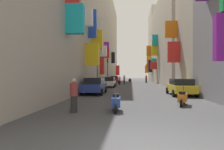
% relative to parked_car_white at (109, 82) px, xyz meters
% --- Properties ---
extents(ground_plane, '(140.00, 140.00, 0.00)m').
position_rel_parked_car_white_xyz_m(ground_plane, '(3.60, 5.95, -0.77)').
color(ground_plane, '#424244').
extents(building_left_mid_a, '(7.32, 5.34, 14.75)m').
position_rel_parked_car_white_xyz_m(building_left_mid_a, '(-4.36, -3.84, 6.59)').
color(building_left_mid_a, '#B2A899').
rests_on(building_left_mid_a, ground).
extents(building_left_mid_b, '(7.11, 37.12, 20.72)m').
position_rel_parked_car_white_xyz_m(building_left_mid_b, '(-4.39, 17.39, 9.58)').
color(building_left_mid_b, '#BCB29E').
rests_on(building_left_mid_b, ground).
extents(building_right_mid_a, '(7.36, 7.07, 18.60)m').
position_rel_parked_car_white_xyz_m(building_right_mid_a, '(11.59, -7.27, 8.52)').
color(building_right_mid_a, '#B2A899').
rests_on(building_right_mid_a, ground).
extents(building_right_mid_c, '(7.33, 26.29, 16.95)m').
position_rel_parked_car_white_xyz_m(building_right_mid_c, '(11.59, 11.61, 7.70)').
color(building_right_mid_c, '#B2A899').
rests_on(building_right_mid_c, ground).
extents(building_right_far, '(7.20, 11.21, 20.21)m').
position_rel_parked_car_white_xyz_m(building_right_far, '(11.59, 30.35, 9.32)').
color(building_right_far, '#BCB29E').
rests_on(building_right_far, ground).
extents(parked_car_white, '(1.98, 4.36, 1.47)m').
position_rel_parked_car_white_xyz_m(parked_car_white, '(0.00, 0.00, 0.00)').
color(parked_car_white, white).
rests_on(parked_car_white, ground).
extents(parked_car_blue, '(1.99, 4.50, 1.52)m').
position_rel_parked_car_white_xyz_m(parked_car_blue, '(-0.22, -10.14, 0.02)').
color(parked_car_blue, navy).
rests_on(parked_car_blue, ground).
extents(parked_car_red, '(1.95, 3.91, 1.49)m').
position_rel_parked_car_white_xyz_m(parked_car_red, '(-0.34, 14.46, 0.01)').
color(parked_car_red, '#B21E1E').
rests_on(parked_car_red, ground).
extents(parked_car_yellow, '(1.98, 4.41, 1.46)m').
position_rel_parked_car_white_xyz_m(parked_car_yellow, '(7.59, -10.75, -0.00)').
color(parked_car_yellow, gold).
rests_on(parked_car_yellow, ground).
extents(scooter_black, '(0.72, 1.82, 1.13)m').
position_rel_parked_car_white_xyz_m(scooter_black, '(2.95, 19.11, -0.31)').
color(scooter_black, black).
rests_on(scooter_black, ground).
extents(scooter_blue, '(0.49, 1.81, 1.13)m').
position_rel_parked_car_white_xyz_m(scooter_blue, '(2.49, -18.91, -0.31)').
color(scooter_blue, '#2D4CAD').
rests_on(scooter_blue, ground).
extents(scooter_orange, '(0.82, 1.89, 1.13)m').
position_rel_parked_car_white_xyz_m(scooter_orange, '(6.26, -16.76, -0.31)').
color(scooter_orange, orange).
rests_on(scooter_orange, ground).
extents(pedestrian_crossing, '(0.47, 0.47, 1.74)m').
position_rel_parked_car_white_xyz_m(pedestrian_crossing, '(6.54, 15.93, 0.10)').
color(pedestrian_crossing, black).
rests_on(pedestrian_crossing, ground).
extents(pedestrian_near_left, '(0.45, 0.45, 1.73)m').
position_rel_parked_car_white_xyz_m(pedestrian_near_left, '(1.95, 8.85, 0.10)').
color(pedestrian_near_left, '#262626').
rests_on(pedestrian_near_left, ground).
extents(pedestrian_near_right, '(0.53, 0.53, 1.64)m').
position_rel_parked_car_white_xyz_m(pedestrian_near_right, '(0.51, -19.51, 0.04)').
color(pedestrian_near_right, '#292929').
rests_on(pedestrian_near_right, ground).
extents(pedestrian_mid_street, '(0.52, 0.52, 1.54)m').
position_rel_parked_car_white_xyz_m(pedestrian_mid_street, '(1.15, 7.52, -0.01)').
color(pedestrian_mid_street, black).
rests_on(pedestrian_mid_street, ground).
extents(traffic_light_near_corner, '(0.26, 0.34, 4.73)m').
position_rel_parked_car_white_xyz_m(traffic_light_near_corner, '(-1.00, 7.24, 2.42)').
color(traffic_light_near_corner, '#2D2D2D').
rests_on(traffic_light_near_corner, ground).
extents(traffic_light_far_corner, '(0.26, 0.34, 4.09)m').
position_rel_parked_car_white_xyz_m(traffic_light_far_corner, '(-1.02, -3.86, 2.03)').
color(traffic_light_far_corner, '#2D2D2D').
rests_on(traffic_light_far_corner, ground).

